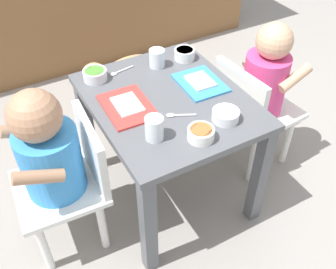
% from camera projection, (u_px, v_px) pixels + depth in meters
% --- Properties ---
extents(ground_plane, '(7.00, 7.00, 0.00)m').
position_uv_depth(ground_plane, '(168.00, 189.00, 1.63)').
color(ground_plane, gray).
extents(dining_table, '(0.50, 0.60, 0.47)m').
position_uv_depth(dining_table, '(168.00, 118.00, 1.37)').
color(dining_table, '#515459').
rests_on(dining_table, ground).
extents(seated_child_left, '(0.30, 0.30, 0.65)m').
position_uv_depth(seated_child_left, '(53.00, 156.00, 1.19)').
color(seated_child_left, white).
rests_on(seated_child_left, ground).
extents(seated_child_right, '(0.30, 0.30, 0.64)m').
position_uv_depth(seated_child_right, '(262.00, 84.00, 1.50)').
color(seated_child_right, white).
rests_on(seated_child_right, ground).
extents(dog, '(0.45, 0.17, 0.30)m').
position_uv_depth(dog, '(127.00, 75.00, 1.91)').
color(dog, tan).
rests_on(dog, ground).
extents(food_tray_left, '(0.15, 0.21, 0.02)m').
position_uv_depth(food_tray_left, '(128.00, 106.00, 1.27)').
color(food_tray_left, red).
rests_on(food_tray_left, dining_table).
extents(food_tray_right, '(0.15, 0.19, 0.02)m').
position_uv_depth(food_tray_right, '(200.00, 82.00, 1.37)').
color(food_tray_right, '#388CD8').
rests_on(food_tray_right, dining_table).
extents(water_cup_left, '(0.06, 0.06, 0.07)m').
position_uv_depth(water_cup_left, '(157.00, 59.00, 1.44)').
color(water_cup_left, white).
rests_on(water_cup_left, dining_table).
extents(water_cup_right, '(0.06, 0.06, 0.07)m').
position_uv_depth(water_cup_right, '(154.00, 130.00, 1.14)').
color(water_cup_right, white).
rests_on(water_cup_right, dining_table).
extents(veggie_bowl_far, '(0.08, 0.08, 0.04)m').
position_uv_depth(veggie_bowl_far, '(201.00, 133.00, 1.15)').
color(veggie_bowl_far, white).
rests_on(veggie_bowl_far, dining_table).
extents(veggie_bowl_near, '(0.08, 0.08, 0.04)m').
position_uv_depth(veggie_bowl_near, '(185.00, 54.00, 1.49)').
color(veggie_bowl_near, white).
rests_on(veggie_bowl_near, dining_table).
extents(cereal_bowl_left_side, '(0.09, 0.09, 0.03)m').
position_uv_depth(cereal_bowl_left_side, '(226.00, 115.00, 1.22)').
color(cereal_bowl_left_side, white).
rests_on(cereal_bowl_left_side, dining_table).
extents(cereal_bowl_right_side, '(0.08, 0.08, 0.04)m').
position_uv_depth(cereal_bowl_right_side, '(95.00, 75.00, 1.38)').
color(cereal_bowl_right_side, white).
rests_on(cereal_bowl_right_side, dining_table).
extents(spoon_by_left_tray, '(0.10, 0.03, 0.01)m').
position_uv_depth(spoon_by_left_tray, '(119.00, 72.00, 1.43)').
color(spoon_by_left_tray, silver).
rests_on(spoon_by_left_tray, dining_table).
extents(spoon_by_right_tray, '(0.09, 0.06, 0.01)m').
position_uv_depth(spoon_by_right_tray, '(178.00, 115.00, 1.24)').
color(spoon_by_right_tray, silver).
rests_on(spoon_by_right_tray, dining_table).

